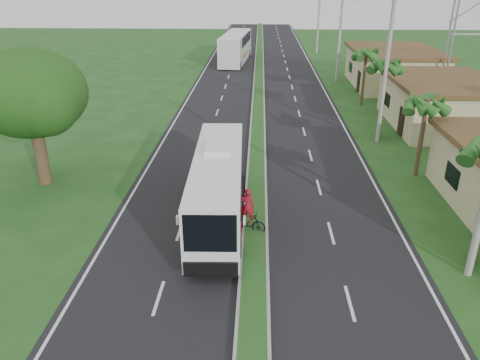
{
  "coord_description": "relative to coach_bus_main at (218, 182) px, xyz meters",
  "views": [
    {
      "loc": [
        0.09,
        -13.83,
        10.99
      ],
      "look_at": [
        -0.78,
        6.81,
        1.8
      ],
      "focal_mm": 35.0,
      "sensor_mm": 36.0,
      "label": 1
    }
  ],
  "objects": [
    {
      "name": "ground",
      "position": [
        1.8,
        -6.29,
        -1.89
      ],
      "size": [
        180.0,
        180.0,
        0.0
      ],
      "primitive_type": "plane",
      "color": "#1D4419",
      "rests_on": "ground"
    },
    {
      "name": "coach_bus_main",
      "position": [
        0.0,
        0.0,
        0.0
      ],
      "size": [
        2.54,
        10.68,
        3.43
      ],
      "rotation": [
        0.0,
        0.0,
        0.03
      ],
      "color": "white",
      "rests_on": "ground"
    },
    {
      "name": "lane_edge_right",
      "position": [
        8.5,
        13.71,
        -1.89
      ],
      "size": [
        0.12,
        160.0,
        0.01
      ],
      "primitive_type": "cube",
      "color": "silver",
      "rests_on": "ground"
    },
    {
      "name": "utility_pole_b",
      "position": [
        10.27,
        11.71,
        4.37
      ],
      "size": [
        3.2,
        0.28,
        12.0
      ],
      "color": "gray",
      "rests_on": "ground"
    },
    {
      "name": "shade_tree",
      "position": [
        -10.31,
        3.72,
        3.14
      ],
      "size": [
        6.3,
        6.0,
        7.54
      ],
      "color": "#473321",
      "rests_on": "ground"
    },
    {
      "name": "coach_bus_far",
      "position": [
        -1.36,
        43.49,
        0.21
      ],
      "size": [
        3.82,
        12.88,
        3.7
      ],
      "rotation": [
        0.0,
        0.0,
        -0.08
      ],
      "color": "silver",
      "rests_on": "ground"
    },
    {
      "name": "motorcyclist",
      "position": [
        1.45,
        -1.38,
        -1.09
      ],
      "size": [
        1.78,
        0.91,
        2.23
      ],
      "rotation": [
        0.0,
        0.0,
        -0.26
      ],
      "color": "black",
      "rests_on": "ground"
    },
    {
      "name": "median_strip",
      "position": [
        1.8,
        13.71,
        -1.78
      ],
      "size": [
        1.2,
        160.0,
        0.18
      ],
      "color": "gray",
      "rests_on": "ground"
    },
    {
      "name": "road_asphalt",
      "position": [
        1.8,
        13.71,
        -1.88
      ],
      "size": [
        14.0,
        160.0,
        0.02
      ],
      "primitive_type": "cube",
      "color": "black",
      "rests_on": "ground"
    },
    {
      "name": "palm_verge_b",
      "position": [
        11.2,
        5.71,
        2.47
      ],
      "size": [
        2.4,
        2.4,
        5.05
      ],
      "color": "#473321",
      "rests_on": "ground"
    },
    {
      "name": "utility_pole_d",
      "position": [
        10.3,
        51.71,
        3.53
      ],
      "size": [
        1.6,
        0.28,
        10.5
      ],
      "color": "gray",
      "rests_on": "ground"
    },
    {
      "name": "utility_pole_c",
      "position": [
        10.3,
        31.71,
        3.79
      ],
      "size": [
        1.6,
        0.28,
        11.0
      ],
      "color": "gray",
      "rests_on": "ground"
    },
    {
      "name": "palm_verge_d",
      "position": [
        11.1,
        21.71,
        2.66
      ],
      "size": [
        2.4,
        2.4,
        5.25
      ],
      "color": "#473321",
      "rests_on": "ground"
    },
    {
      "name": "shop_mid",
      "position": [
        15.8,
        15.71,
        -0.03
      ],
      "size": [
        7.6,
        10.6,
        3.67
      ],
      "color": "tan",
      "rests_on": "ground"
    },
    {
      "name": "palm_verge_c",
      "position": [
        10.6,
        12.71,
        3.24
      ],
      "size": [
        2.4,
        2.4,
        5.85
      ],
      "color": "#473321",
      "rests_on": "ground"
    },
    {
      "name": "shop_far",
      "position": [
        15.8,
        29.71,
        0.04
      ],
      "size": [
        8.6,
        11.6,
        3.82
      ],
      "color": "tan",
      "rests_on": "ground"
    },
    {
      "name": "lane_edge_left",
      "position": [
        -4.9,
        13.71,
        -1.89
      ],
      "size": [
        0.12,
        160.0,
        0.01
      ],
      "primitive_type": "cube",
      "color": "silver",
      "rests_on": "ground"
    }
  ]
}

